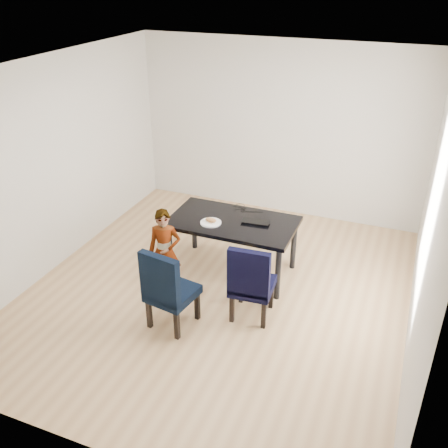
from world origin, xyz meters
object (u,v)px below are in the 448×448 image
at_px(dining_table, 233,246).
at_px(chair_right, 253,280).
at_px(plate, 211,223).
at_px(laptop, 256,220).
at_px(chair_left, 172,287).
at_px(child, 165,251).

relative_size(dining_table, chair_right, 1.65).
distance_m(plate, laptop, 0.58).
xyz_separation_m(dining_table, chair_right, (0.54, -0.78, 0.11)).
bearing_deg(chair_right, chair_left, -152.78).
bearing_deg(laptop, chair_left, 64.50).
distance_m(chair_left, chair_right, 0.91).
height_order(chair_left, plate, chair_left).
bearing_deg(dining_table, plate, -144.81).
height_order(dining_table, chair_left, chair_left).
relative_size(chair_left, chair_right, 1.03).
distance_m(chair_left, child, 0.68).
bearing_deg(chair_right, dining_table, 120.35).
distance_m(dining_table, laptop, 0.49).
bearing_deg(chair_right, laptop, 102.04).
distance_m(chair_right, child, 1.16).
height_order(chair_right, plate, chair_right).
distance_m(dining_table, child, 0.94).
bearing_deg(laptop, plate, 21.98).
bearing_deg(dining_table, child, -131.67).
xyz_separation_m(dining_table, laptop, (0.28, 0.09, 0.39)).
xyz_separation_m(dining_table, chair_left, (-0.23, -1.25, 0.12)).
bearing_deg(dining_table, chair_right, -55.34).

